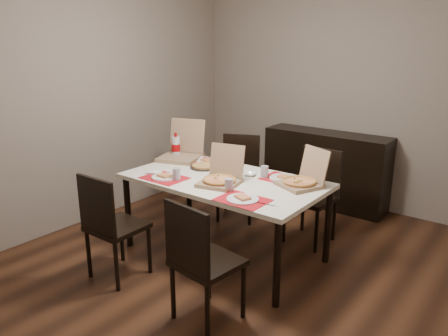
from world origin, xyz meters
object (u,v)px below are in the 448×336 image
Objects in this scene: sideboard at (325,169)px; chair_near_left at (110,223)px; pizza_box_center at (221,178)px; chair_near_right at (200,258)px; dining_table at (224,185)px; chair_far_right at (314,191)px; chair_far_left at (239,173)px; dip_bowl at (250,174)px; soda_bottle at (176,147)px.

chair_near_left reaches higher than sideboard.
pizza_box_center is at bearing 55.84° from chair_near_left.
dining_table is at bearing 118.70° from chair_near_right.
sideboard is at bearing 109.09° from chair_far_right.
chair_far_left is at bearing 117.60° from dining_table.
chair_near_left and chair_far_left have the same top height.
dip_bowl is at bearing 108.11° from chair_near_right.
pizza_box_center reaches higher than chair_near_left.
sideboard is 3.56× the size of pizza_box_center.
chair_far_left is at bearing 89.27° from chair_near_left.
chair_near_left is at bearing -117.77° from dip_bowl.
chair_far_right is (0.00, 1.75, 0.00)m from chair_near_right.
chair_near_right is (0.34, -2.74, 0.06)m from sideboard.
chair_far_left reaches higher than dip_bowl.
dip_bowl is (0.07, 0.35, -0.04)m from pizza_box_center.
chair_far_left is 1.00× the size of chair_far_right.
dip_bowl is at bearing -3.23° from soda_bottle.
dining_table is 0.20m from pizza_box_center.
sideboard is at bearing 76.73° from chair_near_left.
sideboard is at bearing 56.57° from chair_far_left.
chair_near_right is 2.04m from chair_far_left.
chair_far_left reaches higher than sideboard.
chair_near_right reaches higher than dining_table.
pizza_box_center reaches higher than sideboard.
chair_far_right is at bearing 60.44° from chair_near_left.
sideboard is 2.76m from chair_near_right.
soda_bottle is at bearing -124.04° from sideboard.
pizza_box_center reaches higher than chair_far_left.
dip_bowl is at bearing -122.87° from chair_far_right.
soda_bottle reaches higher than chair_far_right.
sideboard is 0.83× the size of dining_table.
soda_bottle is at bearing 176.77° from dip_bowl.
pizza_box_center reaches higher than chair_far_right.
pizza_box_center is 0.36m from dip_bowl.
chair_near_left is 8.13× the size of dip_bowl.
chair_near_left is at bearing 179.71° from chair_near_right.
chair_near_right is 1.24m from dip_bowl.
pizza_box_center reaches higher than chair_near_right.
chair_far_left is 8.13× the size of dip_bowl.
chair_near_right is at bearing -61.30° from dining_table.
dining_table is 1.94× the size of chair_far_left.
sideboard is 1.82m from dining_table.
chair_far_right reaches higher than sideboard.
chair_far_right is at bearing 57.38° from dining_table.
chair_far_right is (0.34, -0.99, 0.06)m from sideboard.
chair_near_right and chair_far_right have the same top height.
soda_bottle is at bearing 107.71° from chair_near_left.
soda_bottle is (-0.86, 0.27, 0.18)m from dining_table.
sideboard reaches higher than dip_bowl.
pizza_box_center is at bearing -93.06° from sideboard.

